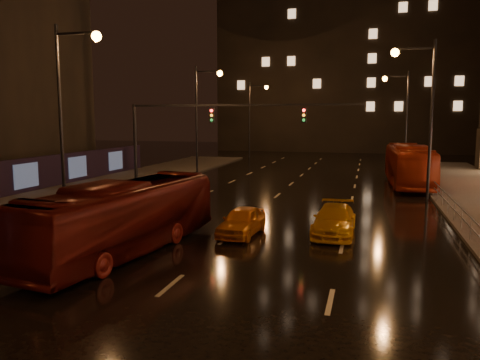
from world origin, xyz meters
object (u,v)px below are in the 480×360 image
object	(u,v)px
bus_red	(125,217)
taxi_near	(242,221)
bus_curb	(409,165)
taxi_far	(334,220)

from	to	relation	value
bus_red	taxi_near	world-z (taller)	bus_red
bus_curb	taxi_far	distance (m)	17.90
taxi_near	bus_red	bearing A→B (deg)	-128.97
bus_red	taxi_near	distance (m)	5.47
bus_red	bus_curb	distance (m)	25.62
bus_curb	taxi_far	xyz separation A→B (m)	(-4.47, -17.30, -0.96)
bus_red	bus_curb	xyz separation A→B (m)	(12.16, 22.54, 0.18)
taxi_near	taxi_far	bearing A→B (deg)	20.98
bus_curb	taxi_far	world-z (taller)	bus_curb
taxi_near	bus_curb	bearing A→B (deg)	69.04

